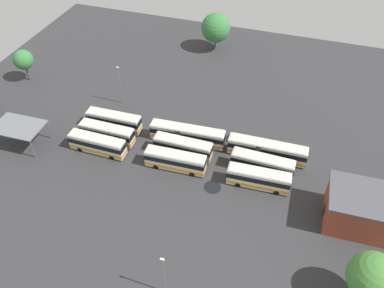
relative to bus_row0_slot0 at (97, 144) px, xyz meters
name	(u,v)px	position (x,y,z in m)	size (l,w,h in m)	color
ground_plane	(182,155)	(15.24, 4.03, -1.91)	(107.87, 107.87, 0.00)	#333335
bus_row0_slot0	(97,144)	(0.00, 0.00, 0.00)	(10.90, 2.62, 3.61)	silver
bus_row0_slot1	(107,133)	(0.26, 3.39, 0.00)	(10.72, 2.56, 3.61)	silver
bus_row0_slot2	(114,121)	(-0.13, 7.16, 0.00)	(11.08, 2.76, 3.61)	silver
bus_row1_slot0	(176,161)	(15.30, 0.44, 0.00)	(11.08, 2.94, 3.61)	silver
bus_row1_slot1	(183,147)	(15.44, 4.15, 0.00)	(10.92, 2.56, 3.61)	silver
bus_row1_slot2	(187,134)	(15.02, 7.81, 0.00)	(14.53, 3.31, 3.61)	silver
bus_row2_slot0	(259,178)	(30.22, 0.82, 0.00)	(10.83, 2.98, 3.61)	silver
bus_row2_slot1	(262,164)	(30.21, 4.37, 0.00)	(11.18, 2.75, 3.61)	silver
bus_row2_slot2	(267,150)	(30.29, 8.22, 0.00)	(14.46, 2.81, 3.61)	silver
depot_building	(361,210)	(46.56, -1.89, 1.29)	(11.14, 8.69, 6.36)	#99422D
maintenance_shelter	(18,127)	(-14.85, -2.38, 2.21)	(9.26, 6.46, 4.34)	slate
lamp_post_near_entrance	(164,275)	(21.88, -22.14, 2.69)	(0.56, 0.28, 8.35)	slate
lamp_post_by_building	(120,84)	(-2.39, 15.36, 3.01)	(0.56, 0.28, 9.00)	slate
tree_west_edge	(216,28)	(10.46, 44.02, 4.07)	(7.32, 7.32, 9.64)	brown
tree_northwest	(23,60)	(-27.04, 16.80, 3.41)	(4.54, 4.54, 7.61)	brown
tree_northeast	(373,278)	(47.31, -15.19, 4.26)	(6.64, 6.64, 9.49)	brown
puddle_near_shelter	(233,139)	(23.23, 11.20, -1.90)	(2.94, 2.94, 0.01)	black
puddle_front_lane	(212,187)	(22.86, -1.92, -1.90)	(3.04, 3.04, 0.01)	black
puddle_between_rows	(235,142)	(23.77, 10.66, -1.90)	(2.67, 2.67, 0.01)	black
puddle_centre_drain	(192,131)	(14.95, 11.26, -1.90)	(3.01, 3.01, 0.01)	black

